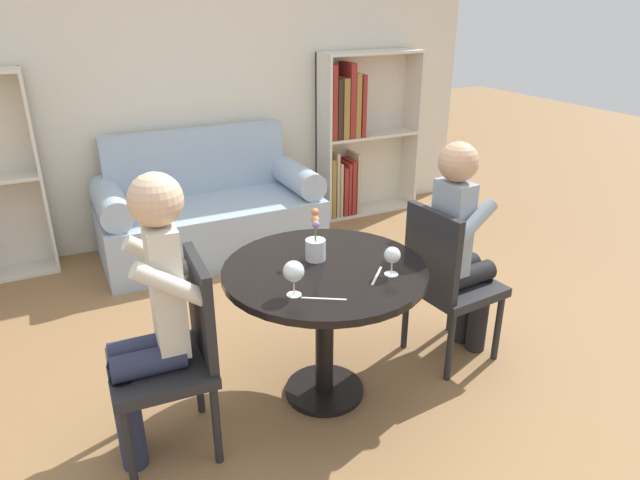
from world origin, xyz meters
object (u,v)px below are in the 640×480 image
Objects in this scene: chair_left at (177,350)px; flower_vase at (316,244)px; person_right at (460,247)px; wine_glass_left at (294,272)px; bookshelf_right at (354,137)px; couch at (209,213)px; chair_right at (446,278)px; person_left at (151,314)px; wine_glass_right at (392,256)px.

flower_vase reaches higher than chair_left.
person_right is at bearing 94.78° from chair_left.
bookshelf_right is at bearing 55.48° from wine_glass_left.
person_right is (0.81, -1.99, 0.34)m from couch.
chair_left is 1.44m from chair_right.
person_left is (-0.81, -2.02, 0.38)m from couch.
person_right is at bearing -6.41° from flower_vase.
person_left is at bearing -111.77° from couch.
wine_glass_left is at bearing 76.27° from chair_left.
person_right is (1.61, 0.03, -0.03)m from person_left.
person_left is 0.60m from wine_glass_left.
couch is 2.20m from person_left.
person_left is at bearing -171.47° from flower_vase.
wine_glass_right is 0.38m from flower_vase.
wine_glass_left is 1.17× the size of wine_glass_right.
bookshelf_right is at bearing 56.37° from flower_vase.
bookshelf_right is 1.13× the size of person_left.
wine_glass_left reaches higher than wine_glass_right.
person_right reaches higher than chair_right.
person_left is 1.06m from wine_glass_right.
chair_right is 0.78m from flower_vase.
chair_right is at bearing 21.84° from wine_glass_right.
wine_glass_right is (1.04, -0.18, 0.12)m from person_left.
wine_glass_right is (0.24, -2.19, 0.49)m from couch.
person_left reaches higher than wine_glass_right.
couch is at bearing 83.78° from wine_glass_left.
person_right reaches higher than couch.
bookshelf_right is 1.60× the size of chair_left.
flower_vase is (0.24, 0.28, -0.03)m from wine_glass_left.
bookshelf_right reaches higher than chair_right.
bookshelf_right reaches higher than chair_left.
flower_vase is (0.00, -1.89, 0.48)m from couch.
bookshelf_right is at bearing 138.77° from person_left.
chair_right is 1.03m from wine_glass_left.
wine_glass_left is (-1.68, -2.44, 0.11)m from bookshelf_right.
wine_glass_left is at bearing 77.92° from person_left.
chair_left is 3.55× the size of flower_vase.
chair_right is 3.55× the size of flower_vase.
flower_vase is (-0.23, 0.30, -0.01)m from wine_glass_right.
wine_glass_left is 0.62× the size of flower_vase.
flower_vase is at bearing 128.12° from wine_glass_right.
wine_glass_left is at bearing -130.83° from flower_vase.
flower_vase is at bearing 76.30° from chair_right.
chair_right is 6.64× the size of wine_glass_right.
person_left is 1.04× the size of person_right.
couch is at bearing 14.41° from chair_right.
flower_vase is (-1.44, -2.16, 0.08)m from bookshelf_right.
person_right is at bearing 10.15° from wine_glass_left.
person_left is 8.08× the size of wine_glass_left.
chair_right is at bearing -8.30° from flower_vase.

